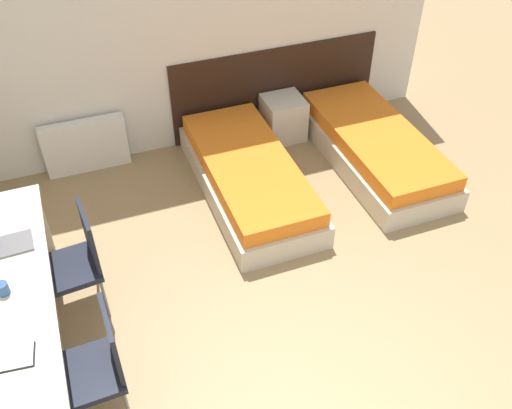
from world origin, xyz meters
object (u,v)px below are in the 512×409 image
(bed_near_door, at_px, (375,148))
(chair_near_laptop, at_px, (76,259))
(nightstand, at_px, (283,118))
(chair_near_notebook, at_px, (96,364))
(bed_near_window, at_px, (249,177))
(laptop, at_px, (1,241))

(bed_near_door, bearing_deg, chair_near_laptop, -164.40)
(chair_near_laptop, bearing_deg, nightstand, 29.77)
(nightstand, xyz_separation_m, chair_near_laptop, (-2.42, -1.68, 0.28))
(chair_near_notebook, bearing_deg, chair_near_laptop, 88.38)
(bed_near_window, bearing_deg, laptop, -159.90)
(bed_near_door, bearing_deg, nightstand, 131.10)
(chair_near_laptop, bearing_deg, chair_near_notebook, -94.97)
(bed_near_window, relative_size, chair_near_notebook, 2.17)
(chair_near_laptop, relative_size, chair_near_notebook, 1.00)
(nightstand, relative_size, chair_near_laptop, 0.51)
(bed_near_window, height_order, nightstand, nightstand)
(laptop, bearing_deg, bed_near_door, 10.42)
(bed_near_door, xyz_separation_m, laptop, (-3.59, -0.80, 0.61))
(nightstand, distance_m, chair_near_laptop, 2.96)
(chair_near_laptop, bearing_deg, laptop, 165.65)
(bed_near_window, distance_m, laptop, 2.40)
(bed_near_door, xyz_separation_m, nightstand, (-0.70, 0.81, 0.04))
(bed_near_window, relative_size, nightstand, 4.25)
(nightstand, height_order, chair_near_notebook, chair_near_notebook)
(bed_near_window, height_order, chair_near_notebook, chair_near_notebook)
(nightstand, xyz_separation_m, chair_near_notebook, (-2.42, -2.66, 0.28))
(chair_near_laptop, distance_m, chair_near_notebook, 0.98)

